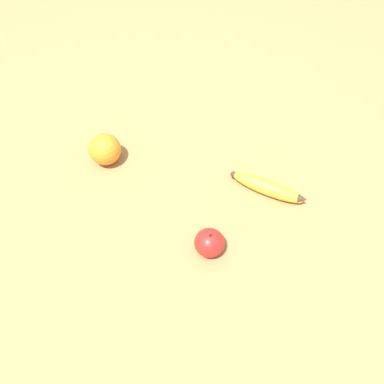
% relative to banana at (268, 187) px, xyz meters
% --- Properties ---
extents(ground_plane, '(3.00, 3.00, 0.00)m').
position_rel_banana_xyz_m(ground_plane, '(0.19, -0.19, -0.02)').
color(ground_plane, '#A87A47').
extents(banana, '(0.12, 0.19, 0.04)m').
position_rel_banana_xyz_m(banana, '(0.00, 0.00, 0.00)').
color(banana, gold).
rests_on(banana, ground_plane).
extents(orange, '(0.08, 0.08, 0.08)m').
position_rel_banana_xyz_m(orange, '(0.27, -0.35, 0.02)').
color(orange, orange).
rests_on(orange, ground_plane).
extents(apple, '(0.07, 0.07, 0.08)m').
position_rel_banana_xyz_m(apple, '(0.22, 0.03, 0.01)').
color(apple, red).
rests_on(apple, ground_plane).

